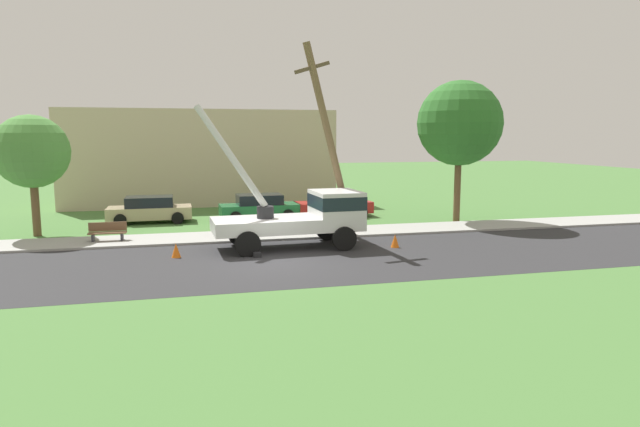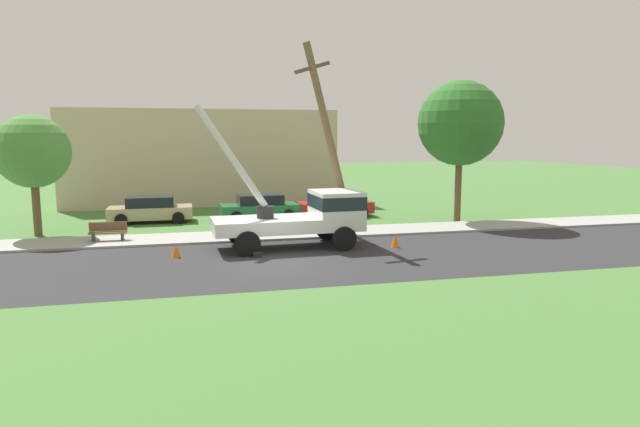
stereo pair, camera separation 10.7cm
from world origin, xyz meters
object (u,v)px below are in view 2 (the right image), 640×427
at_px(parked_sedan_red, 334,204).
at_px(roadside_tree_far, 460,124).
at_px(traffic_cone_ahead, 395,241).
at_px(roadside_tree_near, 32,152).
at_px(traffic_cone_curbside, 338,233).
at_px(traffic_cone_behind, 176,250).
at_px(utility_truck, 307,214).
at_px(parked_sedan_tan, 151,209).
at_px(parked_sedan_green, 260,207).
at_px(park_bench, 108,232).
at_px(leaning_utility_pole, 330,141).

relative_size(parked_sedan_red, roadside_tree_far, 0.59).
relative_size(traffic_cone_ahead, roadside_tree_near, 0.10).
bearing_deg(traffic_cone_curbside, traffic_cone_ahead, -52.38).
xyz_separation_m(traffic_cone_behind, parked_sedan_red, (8.79, 9.07, 0.43)).
xyz_separation_m(utility_truck, roadside_tree_far, (9.51, 4.80, 3.92)).
height_order(parked_sedan_tan, parked_sedan_red, same).
xyz_separation_m(parked_sedan_green, park_bench, (-7.42, -5.14, -0.25)).
height_order(utility_truck, leaning_utility_pole, leaning_utility_pole).
xyz_separation_m(leaning_utility_pole, parked_sedan_red, (2.02, 6.79, -3.75)).
bearing_deg(traffic_cone_ahead, park_bench, 161.34).
bearing_deg(utility_truck, traffic_cone_behind, -171.04).
height_order(park_bench, roadside_tree_far, roadside_tree_far).
xyz_separation_m(utility_truck, traffic_cone_curbside, (1.75, 1.30, -1.13)).
bearing_deg(roadside_tree_near, park_bench, -36.62).
xyz_separation_m(traffic_cone_ahead, roadside_tree_far, (5.93, 5.87, 5.05)).
distance_m(parked_sedan_tan, park_bench, 5.70).
height_order(traffic_cone_curbside, roadside_tree_far, roadside_tree_far).
relative_size(traffic_cone_curbside, roadside_tree_far, 0.07).
bearing_deg(traffic_cone_curbside, parked_sedan_tan, 140.24).
height_order(leaning_utility_pole, roadside_tree_near, leaning_utility_pole).
relative_size(traffic_cone_ahead, roadside_tree_far, 0.07).
distance_m(leaning_utility_pole, parked_sedan_green, 7.99).
xyz_separation_m(parked_sedan_tan, park_bench, (-1.49, -5.50, -0.25)).
relative_size(traffic_cone_behind, roadside_tree_far, 0.07).
bearing_deg(parked_sedan_red, park_bench, -155.87).
xyz_separation_m(leaning_utility_pole, traffic_cone_ahead, (2.20, -2.49, -4.18)).
bearing_deg(utility_truck, parked_sedan_green, 96.49).
relative_size(traffic_cone_ahead, parked_sedan_green, 0.13).
relative_size(parked_sedan_red, park_bench, 2.80).
height_order(parked_sedan_green, park_bench, parked_sedan_green).
bearing_deg(traffic_cone_curbside, utility_truck, -143.36).
relative_size(traffic_cone_curbside, parked_sedan_tan, 0.13).
bearing_deg(parked_sedan_red, traffic_cone_behind, -134.10).
height_order(utility_truck, traffic_cone_ahead, utility_truck).
distance_m(traffic_cone_behind, roadside_tree_far, 16.71).
relative_size(traffic_cone_curbside, parked_sedan_green, 0.13).
distance_m(utility_truck, parked_sedan_green, 8.18).
xyz_separation_m(utility_truck, leaning_utility_pole, (1.38, 1.43, 3.05)).
bearing_deg(parked_sedan_tan, traffic_cone_curbside, -39.76).
bearing_deg(traffic_cone_ahead, traffic_cone_curbside, 127.62).
xyz_separation_m(traffic_cone_ahead, park_bench, (-11.92, 4.03, 0.18)).
xyz_separation_m(parked_sedan_tan, roadside_tree_near, (-4.94, -2.94, 3.23)).
bearing_deg(parked_sedan_green, traffic_cone_ahead, -63.86).
bearing_deg(traffic_cone_behind, traffic_cone_curbside, 16.77).
xyz_separation_m(utility_truck, park_bench, (-8.34, 2.96, -0.95)).
bearing_deg(traffic_cone_behind, traffic_cone_ahead, -1.37).
bearing_deg(traffic_cone_ahead, roadside_tree_near, 156.80).
relative_size(parked_sedan_tan, parked_sedan_red, 0.99).
bearing_deg(parked_sedan_green, traffic_cone_behind, -116.54).
bearing_deg(roadside_tree_near, traffic_cone_curbside, -17.31).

